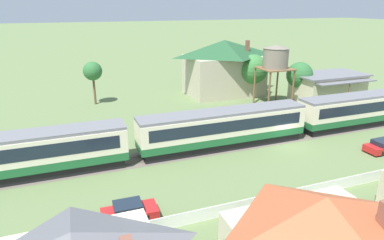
% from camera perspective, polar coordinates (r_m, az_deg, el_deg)
% --- Properties ---
extents(ground_plane, '(600.00, 600.00, 0.00)m').
position_cam_1_polar(ground_plane, '(40.49, 15.27, -3.97)').
color(ground_plane, '#607547').
extents(passenger_train, '(60.29, 3.24, 4.25)m').
position_cam_1_polar(passenger_train, '(37.93, 5.65, -1.11)').
color(passenger_train, '#1E6033').
rests_on(passenger_train, ground_plane).
extents(railway_track, '(98.82, 3.60, 0.04)m').
position_cam_1_polar(railway_track, '(39.35, 7.27, -4.09)').
color(railway_track, '#665B51').
rests_on(railway_track, ground_plane).
extents(station_building, '(11.68, 8.03, 4.59)m').
position_cam_1_polar(station_building, '(60.09, 21.64, 5.07)').
color(station_building, beige).
rests_on(station_building, ground_plane).
extents(station_house_dark_green_roof, '(13.40, 9.52, 9.42)m').
position_cam_1_polar(station_house_dark_green_roof, '(60.43, 5.31, 8.84)').
color(station_house_dark_green_roof, '#BCB293').
rests_on(station_house_dark_green_roof, ground_plane).
extents(water_tower, '(4.71, 4.71, 9.44)m').
position_cam_1_polar(water_tower, '(53.98, 13.76, 9.98)').
color(water_tower, brown).
rests_on(water_tower, ground_plane).
extents(cottage_terracotta_roof, '(10.05, 8.40, 5.23)m').
position_cam_1_polar(cottage_terracotta_roof, '(21.80, 20.87, -17.55)').
color(cottage_terracotta_roof, beige).
rests_on(cottage_terracotta_roof, ground_plane).
extents(picket_fence_front, '(52.39, 0.06, 1.05)m').
position_cam_1_polar(picket_fence_front, '(25.53, -2.00, -16.31)').
color(picket_fence_front, white).
rests_on(picket_fence_front, ground_plane).
extents(parked_car_red, '(4.10, 1.96, 1.37)m').
position_cam_1_polar(parked_car_red, '(42.36, 29.24, -3.83)').
color(parked_car_red, red).
rests_on(parked_car_red, ground_plane).
extents(parked_car_red_2, '(4.17, 2.00, 1.32)m').
position_cam_1_polar(parked_car_red_2, '(26.64, -10.41, -14.75)').
color(parked_car_red_2, red).
rests_on(parked_car_red_2, ground_plane).
extents(yard_tree_0, '(4.93, 4.93, 7.34)m').
position_cam_1_polar(yard_tree_0, '(58.59, 10.14, 8.32)').
color(yard_tree_0, brown).
rests_on(yard_tree_0, ground_plane).
extents(yard_tree_1, '(4.19, 4.19, 6.48)m').
position_cam_1_polar(yard_tree_1, '(57.87, 17.50, 7.11)').
color(yard_tree_1, brown).
rests_on(yard_tree_1, ground_plane).
extents(yard_tree_2, '(2.92, 2.92, 6.79)m').
position_cam_1_polar(yard_tree_2, '(55.80, -16.23, 7.77)').
color(yard_tree_2, brown).
rests_on(yard_tree_2, ground_plane).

